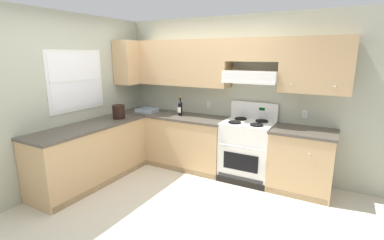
# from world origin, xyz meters

# --- Properties ---
(ground_plane) EXTENTS (7.04, 7.04, 0.00)m
(ground_plane) POSITION_xyz_m (0.00, 0.00, 0.00)
(ground_plane) COLOR beige
(wall_back) EXTENTS (4.68, 0.57, 2.55)m
(wall_back) POSITION_xyz_m (0.40, 1.53, 1.48)
(wall_back) COLOR #B7BAA3
(wall_back) RESTS_ON ground_plane
(wall_left) EXTENTS (0.47, 4.00, 2.55)m
(wall_left) POSITION_xyz_m (-1.59, 0.23, 1.34)
(wall_left) COLOR #B7BAA3
(wall_left) RESTS_ON ground_plane
(counter_back_run) EXTENTS (3.60, 0.65, 0.91)m
(counter_back_run) POSITION_xyz_m (0.11, 1.24, 0.45)
(counter_back_run) COLOR tan
(counter_back_run) RESTS_ON ground_plane
(counter_left_run) EXTENTS (0.63, 1.91, 0.91)m
(counter_left_run) POSITION_xyz_m (-1.24, -0.00, 0.45)
(counter_left_run) COLOR tan
(counter_left_run) RESTS_ON ground_plane
(stove) EXTENTS (0.76, 0.62, 1.20)m
(stove) POSITION_xyz_m (0.82, 1.25, 0.48)
(stove) COLOR white
(stove) RESTS_ON ground_plane
(wine_bottle) EXTENTS (0.07, 0.08, 0.34)m
(wine_bottle) POSITION_xyz_m (-0.39, 1.24, 1.05)
(wine_bottle) COLOR black
(wine_bottle) RESTS_ON counter_back_run
(bowl) EXTENTS (0.37, 0.26, 0.06)m
(bowl) POSITION_xyz_m (-1.10, 1.22, 0.93)
(bowl) COLOR #9EADB7
(bowl) RESTS_ON counter_back_run
(bucket) EXTENTS (0.21, 0.21, 0.23)m
(bucket) POSITION_xyz_m (-1.16, 0.55, 1.03)
(bucket) COLOR black
(bucket) RESTS_ON counter_left_run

